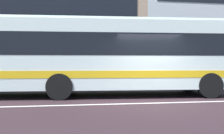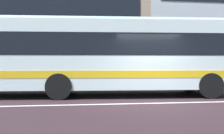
% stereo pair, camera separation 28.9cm
% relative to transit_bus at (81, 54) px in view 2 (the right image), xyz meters
% --- Properties ---
extents(ground_plane, '(160.00, 160.00, 0.00)m').
position_rel_transit_bus_xyz_m(ground_plane, '(2.60, -2.33, -1.76)').
color(ground_plane, '#2E1F24').
extents(lane_centre_line, '(60.00, 0.16, 0.01)m').
position_rel_transit_bus_xyz_m(lane_centre_line, '(2.60, -2.33, -1.76)').
color(lane_centre_line, silver).
rests_on(lane_centre_line, ground_plane).
extents(hedge_row_far, '(22.39, 1.10, 1.07)m').
position_rel_transit_bus_xyz_m(hedge_row_far, '(1.16, 3.65, -1.23)').
color(hedge_row_far, '#21641C').
rests_on(hedge_row_far, ground_plane).
extents(apartment_block_left, '(21.83, 10.55, 9.74)m').
position_rel_transit_bus_xyz_m(apartment_block_left, '(-5.45, 13.55, 3.11)').
color(apartment_block_left, tan).
rests_on(apartment_block_left, ground_plane).
extents(transit_bus, '(12.37, 3.25, 3.19)m').
position_rel_transit_bus_xyz_m(transit_bus, '(0.00, 0.00, 0.00)').
color(transit_bus, silver).
rests_on(transit_bus, ground_plane).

